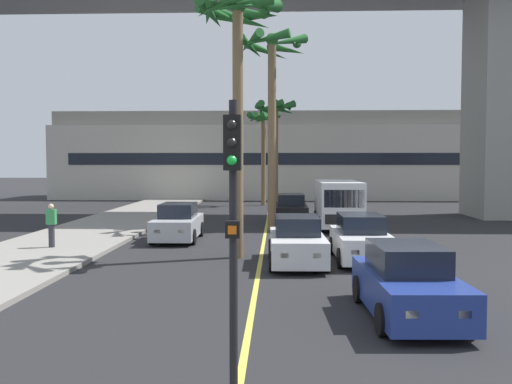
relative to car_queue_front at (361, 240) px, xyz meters
The scene contains 14 objects.
lane_stripe_center 6.91m from the car_queue_front, 119.26° to the left, with size 0.14×56.00×0.01m, color #DBCC4C.
pier_building_backdrop 32.79m from the car_queue_front, 95.91° to the left, with size 38.45×8.04×7.62m.
car_queue_front is the anchor object (origin of this frame).
car_queue_second 2.26m from the car_queue_front, 162.84° to the right, with size 1.90×4.14×1.56m.
car_queue_third 6.77m from the car_queue_front, 90.03° to the right, with size 1.95×4.16×1.56m.
car_queue_fourth 8.42m from the car_queue_front, 146.31° to the left, with size 1.88×4.12×1.56m.
car_queue_fifth 11.79m from the car_queue_front, 100.06° to the left, with size 1.84×4.10×1.56m.
delivery_van 9.05m from the car_queue_front, 88.69° to the left, with size 2.17×5.26×2.36m.
traffic_light_median_near 11.65m from the car_queue_front, 107.31° to the right, with size 0.24×0.37×4.20m.
palm_tree_near_median 24.47m from the car_queue_front, 99.32° to the left, with size 2.60×2.65×7.10m.
palm_tree_mid_median 7.92m from the car_queue_front, behind, with size 3.09×3.11×8.95m.
palm_tree_far_median 11.14m from the car_queue_front, 110.44° to the left, with size 3.44×3.51×9.44m.
palm_tree_farthest_median 16.99m from the car_queue_front, 100.41° to the left, with size 2.66×2.79×7.15m.
pedestrian_near_crosswalk 11.31m from the car_queue_front, behind, with size 0.34×0.22×1.62m.
Camera 1 is at (0.57, -0.74, 3.35)m, focal length 39.32 mm.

